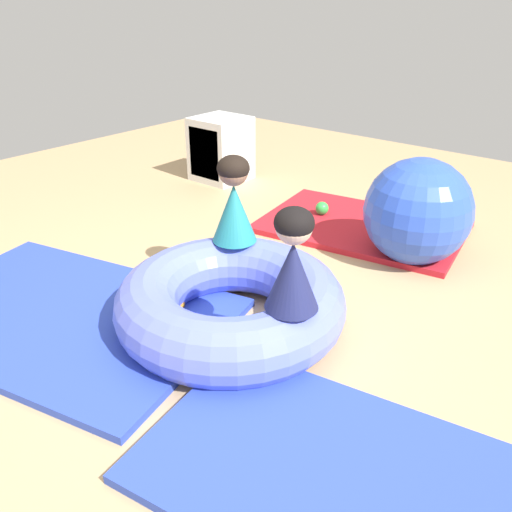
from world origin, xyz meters
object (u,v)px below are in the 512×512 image
object	(u,v)px
exercise_ball_large	(418,211)
storage_cube	(219,149)
inflatable_cushion	(230,302)
play_ball_orange	(178,304)
child_in_teal	(234,200)
play_ball_green	(322,208)
child_in_navy	(293,261)
play_ball_yellow	(439,221)

from	to	relation	value
exercise_ball_large	storage_cube	size ratio (longest dim) A/B	1.19
inflatable_cushion	play_ball_orange	distance (m)	0.31
inflatable_cushion	child_in_teal	bearing A→B (deg)	128.28
play_ball_orange	play_ball_green	distance (m)	1.62
play_ball_orange	storage_cube	distance (m)	2.31
inflatable_cushion	play_ball_green	size ratio (longest dim) A/B	11.59
child_in_navy	play_ball_green	size ratio (longest dim) A/B	4.68
inflatable_cushion	child_in_navy	size ratio (longest dim) A/B	2.48
child_in_teal	exercise_ball_large	world-z (taller)	child_in_teal
play_ball_yellow	play_ball_orange	bearing A→B (deg)	-107.51
play_ball_orange	exercise_ball_large	distance (m)	1.57
child_in_teal	storage_cube	distance (m)	2.04
child_in_navy	exercise_ball_large	distance (m)	1.38
child_in_navy	inflatable_cushion	bearing A→B (deg)	-62.08
inflatable_cushion	child_in_navy	bearing A→B (deg)	-6.66
play_ball_green	inflatable_cushion	bearing A→B (deg)	-73.47
play_ball_green	exercise_ball_large	xyz separation A→B (m)	(0.82, -0.20, 0.24)
child_in_navy	child_in_teal	size ratio (longest dim) A/B	0.97
exercise_ball_large	storage_cube	distance (m)	2.11
inflatable_cushion	exercise_ball_large	xyz separation A→B (m)	(0.37, 1.32, 0.18)
play_ball_yellow	child_in_teal	bearing A→B (deg)	-110.50
inflatable_cushion	play_ball_yellow	distance (m)	1.88
storage_cube	child_in_teal	bearing A→B (deg)	-44.32
inflatable_cushion	play_ball_orange	bearing A→B (deg)	-163.21
child_in_navy	play_ball_green	distance (m)	1.84
child_in_teal	play_ball_yellow	world-z (taller)	child_in_teal
exercise_ball_large	play_ball_green	bearing A→B (deg)	166.04
play_ball_green	exercise_ball_large	bearing A→B (deg)	-13.96
child_in_teal	play_ball_green	xyz separation A→B (m)	(-0.20, 1.20, -0.46)
child_in_teal	play_ball_green	bearing A→B (deg)	69.21
child_in_teal	play_ball_green	distance (m)	1.30
inflatable_cushion	exercise_ball_large	size ratio (longest dim) A/B	1.73
play_ball_orange	play_ball_yellow	bearing A→B (deg)	72.49
child_in_navy	child_in_teal	distance (m)	0.75
inflatable_cushion	play_ball_green	bearing A→B (deg)	106.53
play_ball_orange	play_ball_yellow	size ratio (longest dim) A/B	0.70
inflatable_cushion	play_ball_yellow	bearing A→B (deg)	80.16
child_in_teal	exercise_ball_large	xyz separation A→B (m)	(0.62, 1.00, -0.21)
play_ball_green	storage_cube	world-z (taller)	storage_cube
play_ball_green	storage_cube	distance (m)	1.28
play_ball_orange	child_in_navy	bearing A→B (deg)	3.34
play_ball_orange	play_ball_green	world-z (taller)	play_ball_green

